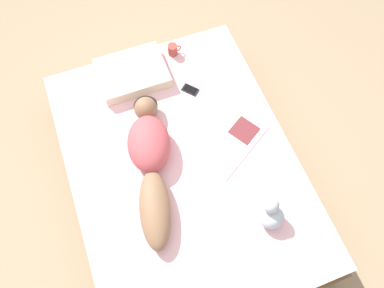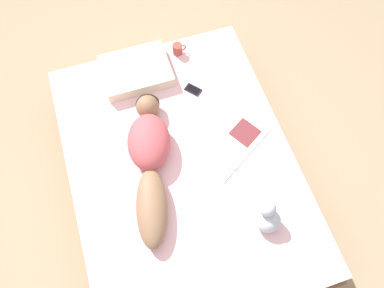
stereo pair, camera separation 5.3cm
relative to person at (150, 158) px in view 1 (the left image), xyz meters
The scene contains 8 objects.
ground_plane 0.68m from the person, 19.26° to the right, with size 12.00×12.00×0.00m, color #9E8466.
bed 0.44m from the person, 19.26° to the right, with size 1.67×2.25×0.55m.
person is the anchor object (origin of this frame).
open_magazine 0.63m from the person, ahead, with size 0.61×0.51×0.01m.
coffee_mug 1.01m from the person, 61.66° to the left, with size 0.11×0.08×0.10m.
cell_phone 0.70m from the person, 45.62° to the left, with size 0.14×0.15×0.01m.
plush_toy 0.91m from the person, 46.76° to the right, with size 0.17×0.19×0.23m.
pillow 0.79m from the person, 83.04° to the left, with size 0.54×0.41×0.10m.
Camera 1 is at (-0.30, -0.99, 3.07)m, focal length 35.00 mm.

